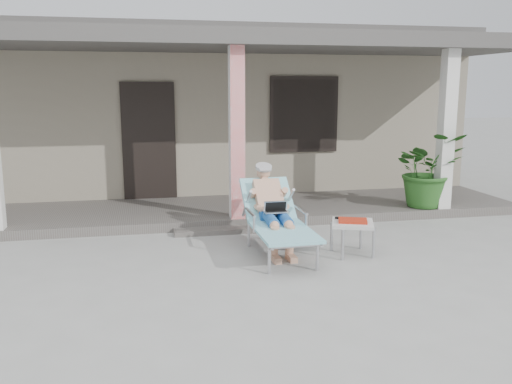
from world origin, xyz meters
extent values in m
plane|color=#9E9E99|center=(0.00, 0.00, 0.00)|extent=(60.00, 60.00, 0.00)
cube|color=gray|center=(0.00, 6.50, 1.50)|extent=(10.00, 5.00, 3.00)
cube|color=#474442|center=(0.00, 6.50, 3.15)|extent=(10.40, 5.40, 0.30)
cube|color=black|center=(-1.30, 3.97, 1.20)|extent=(0.95, 0.06, 2.10)
cube|color=black|center=(1.60, 3.97, 1.65)|extent=(1.20, 0.06, 1.30)
cube|color=black|center=(1.60, 3.96, 1.65)|extent=(1.32, 0.05, 1.42)
cube|color=#605B56|center=(0.00, 3.00, 0.07)|extent=(10.00, 2.00, 0.15)
cube|color=red|center=(0.00, 2.15, 1.45)|extent=(0.22, 0.22, 2.61)
cube|color=silver|center=(3.50, 2.15, 1.45)|extent=(0.22, 0.22, 2.61)
cube|color=#474442|center=(0.00, 3.00, 2.88)|extent=(10.00, 2.30, 0.24)
cube|color=#605B56|center=(0.00, 1.85, 0.04)|extent=(2.00, 0.30, 0.07)
cylinder|color=#B7B7BC|center=(0.00, -0.09, 0.18)|extent=(0.04, 0.04, 0.35)
cylinder|color=#B7B7BC|center=(0.59, -0.08, 0.18)|extent=(0.04, 0.04, 0.35)
cylinder|color=#B7B7BC|center=(-0.02, 1.06, 0.18)|extent=(0.04, 0.04, 0.35)
cylinder|color=#B7B7BC|center=(0.56, 1.07, 0.18)|extent=(0.04, 0.04, 0.35)
cube|color=#B7B7BC|center=(0.28, 0.34, 0.37)|extent=(0.61, 1.17, 0.03)
cube|color=#90D1DE|center=(0.28, 0.34, 0.39)|extent=(0.71, 1.21, 0.04)
cube|color=#B7B7BC|center=(0.27, 1.19, 0.59)|extent=(0.60, 0.56, 0.47)
cube|color=#90D1DE|center=(0.27, 1.19, 0.62)|extent=(0.70, 0.63, 0.53)
cylinder|color=#A5A5A7|center=(0.26, 1.46, 1.04)|extent=(0.24, 0.24, 0.12)
cube|color=silver|center=(0.28, 0.76, 0.55)|extent=(0.32, 0.23, 0.22)
cube|color=beige|center=(1.23, 0.44, 0.42)|extent=(0.67, 0.67, 0.04)
cylinder|color=#B7B7BC|center=(1.02, 0.23, 0.20)|extent=(0.04, 0.04, 0.40)
cylinder|color=#B7B7BC|center=(1.44, 0.23, 0.20)|extent=(0.04, 0.04, 0.40)
cylinder|color=#B7B7BC|center=(1.02, 0.65, 0.20)|extent=(0.04, 0.04, 0.40)
cylinder|color=#B7B7BC|center=(1.44, 0.65, 0.20)|extent=(0.04, 0.04, 0.40)
cube|color=#B12712|center=(1.23, 0.44, 0.45)|extent=(0.44, 0.38, 0.03)
cube|color=black|center=(1.23, 0.58, 0.45)|extent=(0.35, 0.15, 0.04)
imported|color=#26591E|center=(3.29, 2.31, 0.79)|extent=(1.22, 1.08, 1.28)
camera|label=1|loc=(-1.37, -5.98, 2.14)|focal=38.00mm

